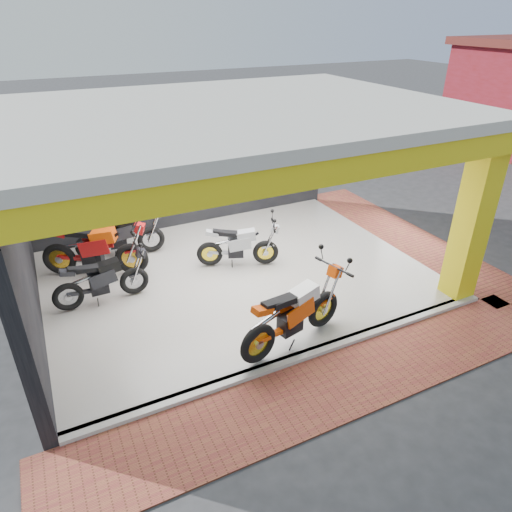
# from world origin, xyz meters

# --- Properties ---
(ground) EXTENTS (80.00, 80.00, 0.00)m
(ground) POSITION_xyz_m (0.00, 0.00, 0.00)
(ground) COLOR #2D2D30
(ground) RESTS_ON ground
(showroom_floor) EXTENTS (8.00, 6.00, 0.10)m
(showroom_floor) POSITION_xyz_m (0.00, 2.00, 0.05)
(showroom_floor) COLOR silver
(showroom_floor) RESTS_ON ground
(showroom_ceiling) EXTENTS (8.40, 6.40, 0.20)m
(showroom_ceiling) POSITION_xyz_m (0.00, 2.00, 3.60)
(showroom_ceiling) COLOR beige
(showroom_ceiling) RESTS_ON corner_column
(back_wall) EXTENTS (8.20, 0.20, 3.50)m
(back_wall) POSITION_xyz_m (0.00, 5.10, 1.75)
(back_wall) COLOR black
(back_wall) RESTS_ON ground
(left_wall) EXTENTS (0.20, 6.20, 3.50)m
(left_wall) POSITION_xyz_m (-4.10, 2.00, 1.75)
(left_wall) COLOR black
(left_wall) RESTS_ON ground
(corner_column) EXTENTS (0.50, 0.50, 3.50)m
(corner_column) POSITION_xyz_m (3.75, -0.75, 1.75)
(corner_column) COLOR yellow
(corner_column) RESTS_ON ground
(header_beam_front) EXTENTS (8.40, 0.30, 0.40)m
(header_beam_front) POSITION_xyz_m (0.00, -1.00, 3.30)
(header_beam_front) COLOR yellow
(header_beam_front) RESTS_ON corner_column
(header_beam_right) EXTENTS (0.30, 6.40, 0.40)m
(header_beam_right) POSITION_xyz_m (4.00, 2.00, 3.30)
(header_beam_right) COLOR yellow
(header_beam_right) RESTS_ON corner_column
(floor_kerb) EXTENTS (8.00, 0.20, 0.10)m
(floor_kerb) POSITION_xyz_m (0.00, -1.02, 0.05)
(floor_kerb) COLOR silver
(floor_kerb) RESTS_ON ground
(paver_front) EXTENTS (9.00, 1.40, 0.03)m
(paver_front) POSITION_xyz_m (0.00, -1.80, 0.01)
(paver_front) COLOR brown
(paver_front) RESTS_ON ground
(paver_right) EXTENTS (1.40, 7.00, 0.03)m
(paver_right) POSITION_xyz_m (4.80, 2.00, 0.01)
(paver_right) COLOR brown
(paver_right) RESTS_ON ground
(moto_hero) EXTENTS (2.49, 1.39, 1.44)m
(moto_hero) POSITION_xyz_m (0.62, -0.50, 0.82)
(moto_hero) COLOR #DD4609
(moto_hero) RESTS_ON showroom_floor
(moto_row_a) EXTENTS (2.08, 1.41, 1.19)m
(moto_row_a) POSITION_xyz_m (0.76, 2.03, 0.70)
(moto_row_a) COLOR #A6A8AD
(moto_row_a) RESTS_ON showroom_floor
(moto_row_b) EXTENTS (1.98, 0.77, 1.20)m
(moto_row_b) POSITION_xyz_m (-2.20, 2.10, 0.70)
(moto_row_b) COLOR black
(moto_row_b) RESTS_ON showroom_floor
(moto_row_c) EXTENTS (2.57, 1.84, 1.48)m
(moto_row_c) POSITION_xyz_m (-2.06, 2.93, 0.84)
(moto_row_c) COLOR red
(moto_row_c) RESTS_ON showroom_floor
(moto_row_d) EXTENTS (2.24, 1.12, 1.31)m
(moto_row_d) POSITION_xyz_m (-1.41, 3.77, 0.75)
(moto_row_d) COLOR black
(moto_row_d) RESTS_ON showroom_floor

